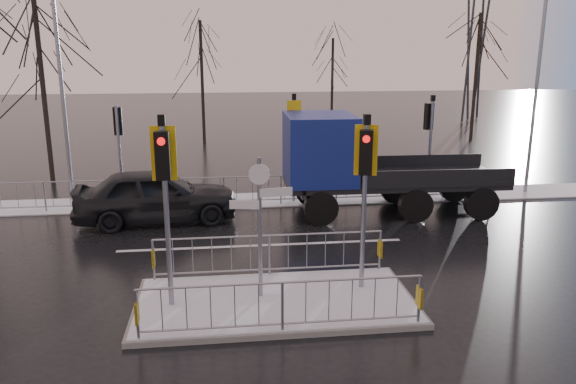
{
  "coord_description": "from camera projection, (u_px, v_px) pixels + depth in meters",
  "views": [
    {
      "loc": [
        -1.08,
        -11.1,
        5.4
      ],
      "look_at": [
        0.62,
        2.77,
        1.8
      ],
      "focal_mm": 35.0,
      "sensor_mm": 36.0,
      "label": 1
    }
  ],
  "objects": [
    {
      "name": "lane_markings",
      "position": [
        277.0,
        312.0,
        11.82
      ],
      "size": [
        8.0,
        11.38,
        0.01
      ],
      "color": "silver",
      "rests_on": "ground"
    },
    {
      "name": "flatbed_truck",
      "position": [
        350.0,
        162.0,
        18.43
      ],
      "size": [
        7.23,
        2.75,
        3.33
      ],
      "color": "black",
      "rests_on": "ground"
    },
    {
      "name": "street_lamp_right",
      "position": [
        539.0,
        76.0,
        20.46
      ],
      "size": [
        1.25,
        0.18,
        8.0
      ],
      "color": "gray",
      "rests_on": "ground"
    },
    {
      "name": "car_far_lane",
      "position": [
        156.0,
        195.0,
        17.78
      ],
      "size": [
        5.28,
        2.6,
        1.73
      ],
      "primitive_type": "imported",
      "rotation": [
        0.0,
        0.0,
        1.68
      ],
      "color": "black",
      "rests_on": "ground"
    },
    {
      "name": "traffic_island",
      "position": [
        275.0,
        288.0,
        12.05
      ],
      "size": [
        6.0,
        3.04,
        4.15
      ],
      "color": "slate",
      "rests_on": "ground"
    },
    {
      "name": "snow_verge",
      "position": [
        252.0,
        200.0,
        20.4
      ],
      "size": [
        30.0,
        2.0,
        0.04
      ],
      "primitive_type": "cube",
      "color": "white",
      "rests_on": "ground"
    },
    {
      "name": "tree_near_b",
      "position": [
        40.0,
        54.0,
        21.93
      ],
      "size": [
        4.0,
        4.0,
        7.55
      ],
      "color": "black",
      "rests_on": "ground"
    },
    {
      "name": "tree_far_b",
      "position": [
        332.0,
        68.0,
        34.87
      ],
      "size": [
        3.25,
        3.25,
        6.14
      ],
      "color": "black",
      "rests_on": "ground"
    },
    {
      "name": "far_kerb_fixtures",
      "position": [
        261.0,
        176.0,
        19.7
      ],
      "size": [
        18.0,
        0.65,
        3.83
      ],
      "color": "gray",
      "rests_on": "ground"
    },
    {
      "name": "street_lamp_left",
      "position": [
        63.0,
        75.0,
        19.4
      ],
      "size": [
        1.25,
        0.18,
        8.2
      ],
      "color": "gray",
      "rests_on": "ground"
    },
    {
      "name": "ground",
      "position": [
        275.0,
        305.0,
        12.14
      ],
      "size": [
        120.0,
        120.0,
        0.0
      ],
      "primitive_type": "plane",
      "color": "black",
      "rests_on": "ground"
    },
    {
      "name": "tree_far_a",
      "position": [
        201.0,
        58.0,
        31.85
      ],
      "size": [
        3.75,
        3.75,
        7.08
      ],
      "color": "black",
      "rests_on": "ground"
    },
    {
      "name": "tree_far_c",
      "position": [
        478.0,
        52.0,
        32.69
      ],
      "size": [
        4.0,
        4.0,
        7.55
      ],
      "color": "black",
      "rests_on": "ground"
    }
  ]
}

